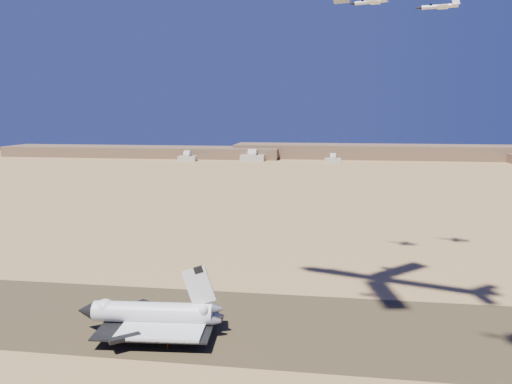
# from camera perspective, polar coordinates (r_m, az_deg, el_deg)

# --- Properties ---
(ground) EXTENTS (1200.00, 1200.00, 0.00)m
(ground) POSITION_cam_1_polar(r_m,az_deg,el_deg) (151.91, -5.77, -14.52)
(ground) COLOR #A37648
(ground) RESTS_ON ground
(runway) EXTENTS (600.00, 50.00, 0.06)m
(runway) POSITION_cam_1_polar(r_m,az_deg,el_deg) (151.90, -5.77, -14.51)
(runway) COLOR #483924
(runway) RESTS_ON ground
(ridgeline) EXTENTS (960.00, 90.00, 18.00)m
(ridgeline) POSITION_cam_1_polar(r_m,az_deg,el_deg) (665.01, 10.93, 4.37)
(ridgeline) COLOR brown
(ridgeline) RESTS_ON ground
(hangars) EXTENTS (200.50, 29.50, 30.00)m
(hangars) POSITION_cam_1_polar(r_m,az_deg,el_deg) (623.68, -0.85, 3.97)
(hangars) COLOR beige
(hangars) RESTS_ON ground
(shuttle) EXTENTS (40.56, 26.74, 19.94)m
(shuttle) POSITION_cam_1_polar(r_m,az_deg,el_deg) (144.76, -11.82, -13.60)
(shuttle) COLOR white
(shuttle) RESTS_ON runway
(crew_a) EXTENTS (0.42, 0.62, 1.65)m
(crew_a) POSITION_cam_1_polar(r_m,az_deg,el_deg) (138.37, -10.09, -16.68)
(crew_a) COLOR #BB5D0B
(crew_a) RESTS_ON runway
(crew_b) EXTENTS (0.56, 0.86, 1.68)m
(crew_b) POSITION_cam_1_polar(r_m,az_deg,el_deg) (137.10, -10.05, -16.93)
(crew_b) COLOR #BB5D0B
(crew_b) RESTS_ON runway
(crew_c) EXTENTS (1.02, 1.18, 1.80)m
(crew_c) POSITION_cam_1_polar(r_m,az_deg,el_deg) (139.12, -10.95, -16.52)
(crew_c) COLOR #BB5D0B
(crew_c) RESTS_ON runway
(chase_jet_e) EXTENTS (13.79, 8.10, 3.53)m
(chase_jet_e) POSITION_cam_1_polar(r_m,az_deg,el_deg) (190.59, 12.89, 20.43)
(chase_jet_e) COLOR white
(chase_jet_f) EXTENTS (15.41, 8.83, 3.90)m
(chase_jet_f) POSITION_cam_1_polar(r_m,az_deg,el_deg) (203.87, 20.16, 19.30)
(chase_jet_f) COLOR white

